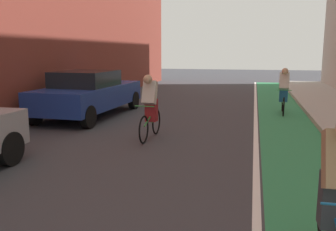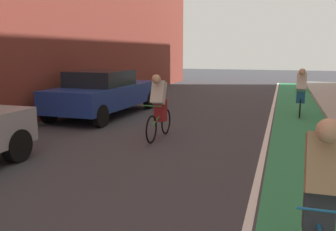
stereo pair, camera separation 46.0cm
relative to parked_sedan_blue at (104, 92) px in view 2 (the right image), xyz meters
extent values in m
plane|color=#38383D|center=(3.06, -3.34, -0.79)|extent=(72.61, 72.61, 0.00)
cube|color=#2D8451|center=(6.37, -1.34, -0.79)|extent=(1.60, 33.00, 0.00)
cube|color=white|center=(5.47, -1.34, -0.79)|extent=(0.12, 33.00, 0.00)
cylinder|color=black|center=(0.84, -5.32, -0.46)|extent=(0.22, 0.66, 0.66)
cube|color=navy|center=(0.00, 0.05, -0.11)|extent=(2.07, 4.85, 0.70)
cube|color=black|center=(-0.01, -0.19, 0.47)|extent=(1.75, 2.07, 0.55)
cylinder|color=black|center=(-0.82, 1.92, -0.46)|extent=(0.24, 0.67, 0.66)
cylinder|color=black|center=(0.94, 1.87, -0.46)|extent=(0.24, 0.67, 0.66)
cylinder|color=black|center=(-0.94, -1.76, -0.46)|extent=(0.24, 0.67, 0.66)
cylinder|color=black|center=(0.82, -1.82, -0.46)|extent=(0.24, 0.67, 0.66)
torus|color=black|center=(6.19, -7.04, -0.46)|extent=(0.05, 0.66, 0.66)
cylinder|color=#1966A5|center=(6.20, -7.57, -0.24)|extent=(0.05, 0.96, 0.33)
cylinder|color=#1966A5|center=(6.19, -7.39, -0.16)|extent=(0.04, 0.12, 0.55)
cylinder|color=#1966A5|center=(6.20, -8.02, 0.09)|extent=(0.48, 0.03, 0.02)
cube|color=#333842|center=(6.19, -7.46, -0.09)|extent=(0.28, 0.24, 0.56)
cube|color=tan|center=(6.20, -7.59, 0.37)|extent=(0.32, 0.40, 0.60)
sphere|color=tan|center=(6.20, -7.75, 0.71)|extent=(0.22, 0.22, 0.22)
cube|color=tan|center=(6.19, -7.47, 0.39)|extent=(0.26, 0.28, 0.39)
torus|color=black|center=(2.86, -3.12, -0.45)|extent=(0.06, 0.67, 0.67)
torus|color=black|center=(2.89, -2.07, -0.45)|extent=(0.06, 0.67, 0.67)
cylinder|color=#338C3F|center=(2.88, -2.59, -0.23)|extent=(0.06, 0.96, 0.33)
cylinder|color=#338C3F|center=(2.88, -2.41, -0.15)|extent=(0.04, 0.12, 0.55)
cylinder|color=#338C3F|center=(2.86, -3.04, 0.10)|extent=(0.48, 0.04, 0.02)
cube|color=maroon|center=(2.88, -2.49, -0.08)|extent=(0.29, 0.25, 0.56)
cube|color=beige|center=(2.87, -2.61, 0.38)|extent=(0.33, 0.41, 0.60)
sphere|color=tan|center=(2.87, -2.77, 0.72)|extent=(0.22, 0.22, 0.22)
torus|color=black|center=(6.37, 1.48, -0.46)|extent=(0.07, 0.65, 0.65)
torus|color=black|center=(6.41, 2.53, -0.46)|extent=(0.07, 0.65, 0.65)
cylinder|color=#338C3F|center=(6.39, 2.00, -0.24)|extent=(0.08, 0.96, 0.33)
cylinder|color=#338C3F|center=(6.39, 2.18, -0.16)|extent=(0.04, 0.12, 0.55)
cylinder|color=#338C3F|center=(6.37, 1.56, 0.09)|extent=(0.48, 0.04, 0.02)
cube|color=#1E598C|center=(6.39, 2.11, -0.09)|extent=(0.29, 0.25, 0.56)
cube|color=beige|center=(6.39, 1.98, 0.37)|extent=(0.34, 0.41, 0.60)
sphere|color=tan|center=(6.38, 1.82, 0.71)|extent=(0.22, 0.22, 0.22)
camera|label=1|loc=(5.36, -11.21, 1.39)|focal=39.05mm
camera|label=2|loc=(5.80, -11.09, 1.39)|focal=39.05mm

